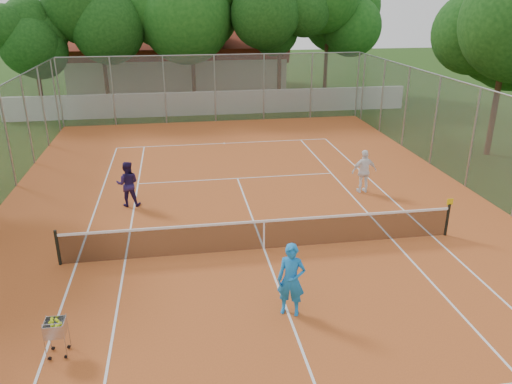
{
  "coord_description": "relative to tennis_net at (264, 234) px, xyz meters",
  "views": [
    {
      "loc": [
        -2.4,
        -13.29,
        7.17
      ],
      "look_at": [
        0.0,
        1.5,
        1.3
      ],
      "focal_mm": 35.0,
      "sensor_mm": 36.0,
      "label": 1
    }
  ],
  "objects": [
    {
      "name": "ground",
      "position": [
        0.0,
        0.0,
        -0.51
      ],
      "size": [
        120.0,
        120.0,
        0.0
      ],
      "primitive_type": "plane",
      "color": "#1B370F",
      "rests_on": "ground"
    },
    {
      "name": "court_pad",
      "position": [
        0.0,
        0.0,
        -0.5
      ],
      "size": [
        18.0,
        34.0,
        0.02
      ],
      "primitive_type": "cube",
      "color": "#BE5925",
      "rests_on": "ground"
    },
    {
      "name": "court_lines",
      "position": [
        0.0,
        0.0,
        -0.49
      ],
      "size": [
        10.98,
        23.78,
        0.01
      ],
      "primitive_type": "cube",
      "color": "white",
      "rests_on": "court_pad"
    },
    {
      "name": "tennis_net",
      "position": [
        0.0,
        0.0,
        0.0
      ],
      "size": [
        11.88,
        0.1,
        0.98
      ],
      "primitive_type": "cube",
      "color": "black",
      "rests_on": "court_pad"
    },
    {
      "name": "perimeter_fence",
      "position": [
        0.0,
        0.0,
        1.49
      ],
      "size": [
        18.0,
        34.0,
        4.0
      ],
      "primitive_type": "cube",
      "color": "slate",
      "rests_on": "ground"
    },
    {
      "name": "boundary_wall",
      "position": [
        0.0,
        19.0,
        0.24
      ],
      "size": [
        26.0,
        0.3,
        1.5
      ],
      "primitive_type": "cube",
      "color": "white",
      "rests_on": "ground"
    },
    {
      "name": "clubhouse",
      "position": [
        -2.0,
        29.0,
        1.69
      ],
      "size": [
        16.4,
        9.0,
        4.4
      ],
      "primitive_type": "cube",
      "color": "beige",
      "rests_on": "ground"
    },
    {
      "name": "tropical_trees",
      "position": [
        0.0,
        22.0,
        4.49
      ],
      "size": [
        29.0,
        19.0,
        10.0
      ],
      "primitive_type": "cube",
      "color": "#0D340D",
      "rests_on": "ground"
    },
    {
      "name": "player_near",
      "position": [
        0.06,
        -3.35,
        0.43
      ],
      "size": [
        0.79,
        0.66,
        1.84
      ],
      "primitive_type": "imported",
      "rotation": [
        0.0,
        0.0,
        -0.39
      ],
      "color": "blue",
      "rests_on": "court_pad"
    },
    {
      "name": "player_far_left",
      "position": [
        -4.28,
        4.15,
        0.35
      ],
      "size": [
        0.85,
        0.68,
        1.68
      ],
      "primitive_type": "imported",
      "rotation": [
        0.0,
        0.0,
        3.08
      ],
      "color": "#251848",
      "rests_on": "court_pad"
    },
    {
      "name": "player_far_right",
      "position": [
        4.67,
        4.06,
        0.37
      ],
      "size": [
        1.03,
        0.48,
        1.71
      ],
      "primitive_type": "imported",
      "rotation": [
        0.0,
        0.0,
        3.2
      ],
      "color": "white",
      "rests_on": "court_pad"
    },
    {
      "name": "ball_hopper",
      "position": [
        -5.17,
        -4.04,
        -0.03
      ],
      "size": [
        0.46,
        0.46,
        0.92
      ],
      "primitive_type": "cube",
      "rotation": [
        0.0,
        0.0,
        0.05
      ],
      "color": "#ADAEB4",
      "rests_on": "court_pad"
    }
  ]
}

